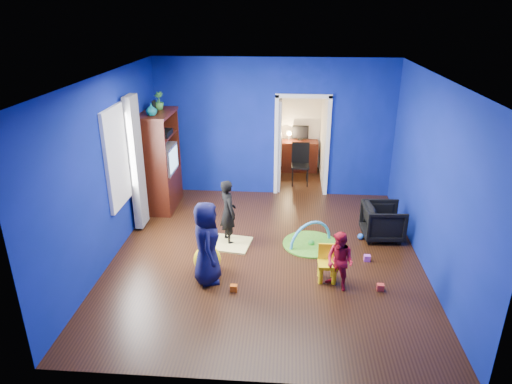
# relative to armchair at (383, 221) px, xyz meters

# --- Properties ---
(floor) EXTENTS (5.00, 5.50, 0.01)m
(floor) POSITION_rel_armchair_xyz_m (-2.02, -0.78, -0.31)
(floor) COLOR black
(floor) RESTS_ON ground
(ceiling) EXTENTS (5.00, 5.50, 0.01)m
(ceiling) POSITION_rel_armchair_xyz_m (-2.02, -0.78, 2.59)
(ceiling) COLOR white
(ceiling) RESTS_ON wall_back
(wall_back) EXTENTS (5.00, 0.02, 2.90)m
(wall_back) POSITION_rel_armchair_xyz_m (-2.02, 1.97, 1.14)
(wall_back) COLOR navy
(wall_back) RESTS_ON floor
(wall_front) EXTENTS (5.00, 0.02, 2.90)m
(wall_front) POSITION_rel_armchair_xyz_m (-2.02, -3.53, 1.14)
(wall_front) COLOR navy
(wall_front) RESTS_ON floor
(wall_left) EXTENTS (0.02, 5.50, 2.90)m
(wall_left) POSITION_rel_armchair_xyz_m (-4.52, -0.78, 1.14)
(wall_left) COLOR navy
(wall_left) RESTS_ON floor
(wall_right) EXTENTS (0.02, 5.50, 2.90)m
(wall_right) POSITION_rel_armchair_xyz_m (0.48, -0.78, 1.14)
(wall_right) COLOR navy
(wall_right) RESTS_ON floor
(alcove) EXTENTS (1.00, 1.75, 2.50)m
(alcove) POSITION_rel_armchair_xyz_m (-1.42, 2.84, 0.94)
(alcove) COLOR silver
(alcove) RESTS_ON floor
(armchair) EXTENTS (0.73, 0.71, 0.63)m
(armchair) POSITION_rel_armchair_xyz_m (0.00, 0.00, 0.00)
(armchair) COLOR black
(armchair) RESTS_ON floor
(child_black) EXTENTS (0.44, 0.50, 1.15)m
(child_black) POSITION_rel_armchair_xyz_m (-2.70, -0.36, 0.26)
(child_black) COLOR black
(child_black) RESTS_ON floor
(child_navy) EXTENTS (0.55, 0.70, 1.28)m
(child_navy) POSITION_rel_armchair_xyz_m (-2.86, -1.59, 0.32)
(child_navy) COLOR #0F1839
(child_navy) RESTS_ON floor
(toddler_red) EXTENTS (0.55, 0.54, 0.89)m
(toddler_red) POSITION_rel_armchair_xyz_m (-0.92, -1.64, 0.13)
(toddler_red) COLOR red
(toddler_red) RESTS_ON floor
(vase) EXTENTS (0.22, 0.22, 0.22)m
(vase) POSITION_rel_armchair_xyz_m (-4.24, 0.76, 1.76)
(vase) COLOR #0D5E6C
(vase) RESTS_ON tv_armoire
(potted_plant) EXTENTS (0.23, 0.23, 0.34)m
(potted_plant) POSITION_rel_armchair_xyz_m (-4.24, 1.28, 1.82)
(potted_plant) COLOR green
(potted_plant) RESTS_ON tv_armoire
(tv_armoire) EXTENTS (0.58, 1.14, 1.96)m
(tv_armoire) POSITION_rel_armchair_xyz_m (-4.24, 1.06, 0.67)
(tv_armoire) COLOR #370F09
(tv_armoire) RESTS_ON floor
(crt_tv) EXTENTS (0.46, 0.70, 0.54)m
(crt_tv) POSITION_rel_armchair_xyz_m (-4.20, 1.06, 0.71)
(crt_tv) COLOR silver
(crt_tv) RESTS_ON tv_armoire
(yellow_blanket) EXTENTS (0.83, 0.71, 0.03)m
(yellow_blanket) POSITION_rel_armchair_xyz_m (-2.70, -0.46, -0.30)
(yellow_blanket) COLOR #F2E07A
(yellow_blanket) RESTS_ON floor
(hopper_ball) EXTENTS (0.43, 0.43, 0.43)m
(hopper_ball) POSITION_rel_armchair_xyz_m (-2.91, -1.34, -0.10)
(hopper_ball) COLOR yellow
(hopper_ball) RESTS_ON floor
(kid_chair) EXTENTS (0.28, 0.28, 0.50)m
(kid_chair) POSITION_rel_armchair_xyz_m (-1.07, -1.44, -0.06)
(kid_chair) COLOR yellow
(kid_chair) RESTS_ON floor
(play_mat) EXTENTS (0.96, 0.96, 0.03)m
(play_mat) POSITION_rel_armchair_xyz_m (-1.28, -0.37, -0.30)
(play_mat) COLOR green
(play_mat) RESTS_ON floor
(toy_arch) EXTENTS (0.74, 0.51, 0.85)m
(toy_arch) POSITION_rel_armchair_xyz_m (-1.28, -0.37, -0.29)
(toy_arch) COLOR #3F8CD8
(toy_arch) RESTS_ON floor
(window_left) EXTENTS (0.03, 0.95, 1.55)m
(window_left) POSITION_rel_armchair_xyz_m (-4.51, -0.43, 1.24)
(window_left) COLOR white
(window_left) RESTS_ON wall_left
(curtain) EXTENTS (0.14, 0.42, 2.40)m
(curtain) POSITION_rel_armchair_xyz_m (-4.39, 0.12, 0.94)
(curtain) COLOR slate
(curtain) RESTS_ON floor
(doorway) EXTENTS (1.16, 0.10, 2.10)m
(doorway) POSITION_rel_armchair_xyz_m (-1.42, 1.97, 0.74)
(doorway) COLOR white
(doorway) RESTS_ON floor
(study_desk) EXTENTS (0.88, 0.44, 0.75)m
(study_desk) POSITION_rel_armchair_xyz_m (-1.42, 3.48, 0.06)
(study_desk) COLOR #3D140A
(study_desk) RESTS_ON floor
(desk_monitor) EXTENTS (0.40, 0.05, 0.32)m
(desk_monitor) POSITION_rel_armchair_xyz_m (-1.42, 3.60, 0.64)
(desk_monitor) COLOR black
(desk_monitor) RESTS_ON study_desk
(desk_lamp) EXTENTS (0.14, 0.14, 0.14)m
(desk_lamp) POSITION_rel_armchair_xyz_m (-1.70, 3.54, 0.62)
(desk_lamp) COLOR #FFD88C
(desk_lamp) RESTS_ON study_desk
(folding_chair) EXTENTS (0.40, 0.40, 0.92)m
(folding_chair) POSITION_rel_armchair_xyz_m (-1.42, 2.52, 0.15)
(folding_chair) COLOR black
(folding_chair) RESTS_ON floor
(book_shelf) EXTENTS (0.88, 0.24, 0.04)m
(book_shelf) POSITION_rel_armchair_xyz_m (-1.42, 3.59, 1.71)
(book_shelf) COLOR white
(book_shelf) RESTS_ON study_desk
(toy_0) EXTENTS (0.10, 0.08, 0.10)m
(toy_0) POSITION_rel_armchair_xyz_m (-0.31, -1.66, -0.26)
(toy_0) COLOR #EF3927
(toy_0) RESTS_ON floor
(toy_1) EXTENTS (0.11, 0.11, 0.11)m
(toy_1) POSITION_rel_armchair_xyz_m (-0.38, -0.09, -0.26)
(toy_1) COLOR blue
(toy_1) RESTS_ON floor
(toy_2) EXTENTS (0.10, 0.08, 0.10)m
(toy_2) POSITION_rel_armchair_xyz_m (-2.44, -1.84, -0.26)
(toy_2) COLOR #FF610D
(toy_2) RESTS_ON floor
(toy_3) EXTENTS (0.11, 0.11, 0.11)m
(toy_3) POSITION_rel_armchair_xyz_m (-1.26, -0.39, -0.26)
(toy_3) COLOR green
(toy_3) RESTS_ON floor
(toy_4) EXTENTS (0.10, 0.08, 0.10)m
(toy_4) POSITION_rel_armchair_xyz_m (-0.38, -0.84, -0.26)
(toy_4) COLOR #BE48C2
(toy_4) RESTS_ON floor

